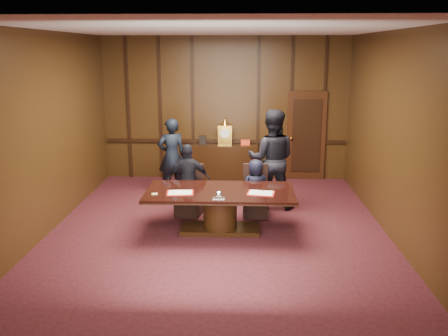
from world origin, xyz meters
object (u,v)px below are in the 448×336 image
at_px(sideboard, 225,161).
at_px(signatory_left, 188,180).
at_px(conference_table, 220,204).
at_px(signatory_right, 256,188).
at_px(witness_left, 172,156).
at_px(witness_right, 272,159).

height_order(sideboard, signatory_left, sideboard).
bearing_deg(signatory_left, conference_table, 119.77).
bearing_deg(conference_table, sideboard, 90.66).
bearing_deg(signatory_left, signatory_right, 170.68).
height_order(conference_table, witness_left, witness_left).
distance_m(sideboard, signatory_left, 2.70).
height_order(signatory_left, signatory_right, signatory_left).
distance_m(signatory_left, signatory_right, 1.31).
relative_size(sideboard, witness_right, 0.79).
bearing_deg(conference_table, signatory_right, 50.91).
distance_m(signatory_left, witness_left, 1.62).
relative_size(conference_table, witness_left, 1.54).
relative_size(signatory_right, witness_right, 0.56).
bearing_deg(signatory_right, witness_left, -54.76).
xyz_separation_m(conference_table, witness_right, (0.98, 1.39, 0.50)).
relative_size(witness_left, witness_right, 0.84).
bearing_deg(sideboard, witness_right, -63.27).
xyz_separation_m(signatory_left, witness_left, (-0.55, 1.51, 0.14)).
bearing_deg(sideboard, witness_left, -136.31).
distance_m(conference_table, signatory_right, 1.03).
bearing_deg(signatory_right, conference_table, 35.51).
relative_size(conference_table, signatory_left, 1.84).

